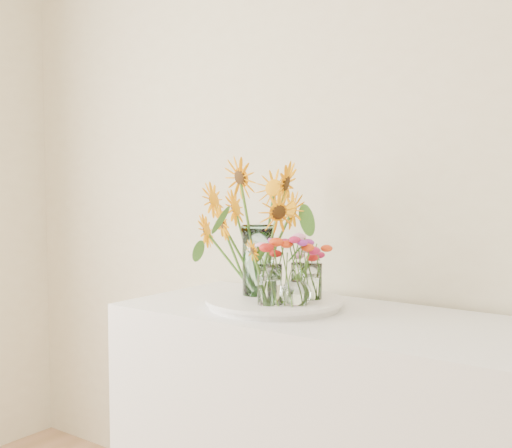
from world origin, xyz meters
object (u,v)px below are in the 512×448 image
small_vase_a (270,285)px  mason_jar (258,261)px  tray (274,304)px  small_vase_c (311,282)px  small_vase_b (296,284)px

small_vase_a → mason_jar: bearing=138.4°
mason_jar → small_vase_a: 0.18m
tray → small_vase_c: 0.14m
tray → small_vase_b: 0.14m
tray → small_vase_b: (0.11, -0.04, 0.08)m
mason_jar → small_vase_c: mason_jar is taller
small_vase_b → small_vase_c: (-0.01, 0.11, -0.01)m
small_vase_a → small_vase_c: size_ratio=1.08×
mason_jar → small_vase_b: (0.19, -0.07, -0.05)m
mason_jar → small_vase_a: size_ratio=1.84×
mason_jar → tray: bearing=-15.9°
small_vase_a → small_vase_c: bearing=70.6°
small_vase_c → small_vase_a: bearing=-109.4°
small_vase_a → small_vase_b: size_ratio=0.97×
tray → mason_jar: (-0.08, 0.02, 0.13)m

